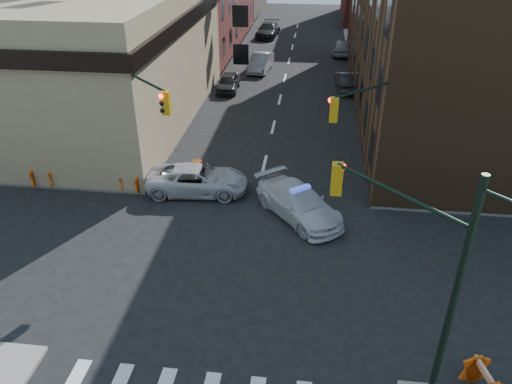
% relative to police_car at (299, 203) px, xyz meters
% --- Properties ---
extents(ground, '(140.00, 140.00, 0.00)m').
position_rel_police_car_xyz_m(ground, '(-2.32, -4.33, -0.79)').
color(ground, black).
rests_on(ground, ground).
extents(sidewalk_nw, '(34.00, 54.50, 0.15)m').
position_rel_police_car_xyz_m(sidewalk_nw, '(-25.32, 28.42, -0.71)').
color(sidewalk_nw, gray).
rests_on(sidewalk_nw, ground).
extents(bank_building, '(22.00, 22.00, 9.00)m').
position_rel_police_car_xyz_m(bank_building, '(-19.32, 12.17, 3.71)').
color(bank_building, tan).
rests_on(bank_building, ground).
extents(commercial_row_ne, '(14.00, 34.00, 14.00)m').
position_rel_police_car_xyz_m(commercial_row_ne, '(10.68, 18.17, 6.21)').
color(commercial_row_ne, '#462E1C').
rests_on(commercial_row_ne, ground).
extents(signal_pole_se, '(5.40, 5.27, 8.00)m').
position_rel_police_car_xyz_m(signal_pole_se, '(3.72, -9.86, 3.83)').
color(signal_pole_se, black).
rests_on(signal_pole_se, sidewalk_se).
extents(signal_pole_nw, '(3.58, 3.67, 8.00)m').
position_rel_police_car_xyz_m(signal_pole_nw, '(-8.17, 1.00, 3.55)').
color(signal_pole_nw, black).
rests_on(signal_pole_nw, sidewalk_nw).
extents(signal_pole_ne, '(3.67, 3.58, 8.00)m').
position_rel_police_car_xyz_m(signal_pole_ne, '(3.52, 1.02, 3.55)').
color(signal_pole_ne, black).
rests_on(signal_pole_ne, sidewalk_ne).
extents(tree_ne_near, '(3.00, 3.00, 4.85)m').
position_rel_police_car_xyz_m(tree_ne_near, '(5.18, 21.67, 2.70)').
color(tree_ne_near, black).
rests_on(tree_ne_near, sidewalk_ne).
extents(tree_ne_far, '(3.00, 3.00, 4.85)m').
position_rel_police_car_xyz_m(tree_ne_far, '(5.18, 29.67, 2.70)').
color(tree_ne_far, black).
rests_on(tree_ne_far, sidewalk_ne).
extents(police_car, '(5.13, 5.59, 1.57)m').
position_rel_police_car_xyz_m(police_car, '(0.00, 0.00, 0.00)').
color(police_car, silver).
rests_on(police_car, ground).
extents(pickup, '(5.64, 2.92, 1.52)m').
position_rel_police_car_xyz_m(pickup, '(-5.55, 1.85, -0.03)').
color(pickup, '#B9B9BD').
rests_on(pickup, ground).
extents(parked_car_wnear, '(1.78, 4.22, 1.42)m').
position_rel_police_car_xyz_m(parked_car_wnear, '(-6.88, 19.43, -0.07)').
color(parked_car_wnear, black).
rests_on(parked_car_wnear, ground).
extents(parked_car_wfar, '(2.19, 5.06, 1.62)m').
position_rel_police_car_xyz_m(parked_car_wfar, '(-4.82, 25.78, 0.02)').
color(parked_car_wfar, gray).
rests_on(parked_car_wfar, ground).
extents(parked_car_wdeep, '(2.80, 5.85, 1.64)m').
position_rel_police_car_xyz_m(parked_car_wdeep, '(-5.58, 40.56, 0.04)').
color(parked_car_wdeep, black).
rests_on(parked_car_wdeep, ground).
extents(parked_car_enear, '(2.12, 4.87, 1.56)m').
position_rel_police_car_xyz_m(parked_car_enear, '(3.18, 20.86, -0.01)').
color(parked_car_enear, black).
rests_on(parked_car_enear, ground).
extents(parked_car_efar, '(2.11, 4.82, 1.62)m').
position_rel_police_car_xyz_m(parked_car_efar, '(3.09, 32.83, 0.02)').
color(parked_car_efar, gray).
rests_on(parked_car_efar, ground).
extents(pedestrian_a, '(0.80, 0.69, 1.86)m').
position_rel_police_car_xyz_m(pedestrian_a, '(-10.16, 1.67, 0.29)').
color(pedestrian_a, black).
rests_on(pedestrian_a, sidewalk_nw).
extents(pedestrian_b, '(0.91, 0.80, 1.58)m').
position_rel_police_car_xyz_m(pedestrian_b, '(-12.80, 3.87, 0.15)').
color(pedestrian_b, black).
rests_on(pedestrian_b, sidewalk_nw).
extents(pedestrian_c, '(1.20, 1.06, 1.95)m').
position_rel_police_car_xyz_m(pedestrian_c, '(-12.96, 2.04, 0.34)').
color(pedestrian_c, black).
rests_on(pedestrian_c, sidewalk_nw).
extents(barrel_road, '(0.72, 0.72, 0.98)m').
position_rel_police_car_xyz_m(barrel_road, '(-0.51, 1.32, -0.30)').
color(barrel_road, '#CD6609').
rests_on(barrel_road, ground).
extents(barrel_bank, '(0.74, 0.74, 1.03)m').
position_rel_police_car_xyz_m(barrel_bank, '(-5.95, 3.55, -0.27)').
color(barrel_bank, '#D8640A').
rests_on(barrel_bank, ground).
extents(barricade_se_a, '(0.97, 1.48, 1.02)m').
position_rel_police_car_xyz_m(barricade_se_a, '(6.18, -10.03, -0.13)').
color(barricade_se_a, '#C66509').
rests_on(barricade_se_a, sidewalk_se).
extents(barricade_nw_a, '(1.32, 0.84, 0.92)m').
position_rel_police_car_xyz_m(barricade_nw_a, '(-9.09, 1.37, -0.18)').
color(barricade_nw_a, orange).
rests_on(barricade_nw_a, sidewalk_nw).
extents(barricade_nw_b, '(1.42, 0.82, 1.02)m').
position_rel_police_car_xyz_m(barricade_nw_b, '(-14.13, 1.37, -0.13)').
color(barricade_nw_b, orange).
rests_on(barricade_nw_b, sidewalk_nw).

